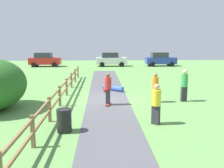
# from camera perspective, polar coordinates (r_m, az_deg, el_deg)

# --- Properties ---
(ground_plane) EXTENTS (60.00, 60.00, 0.00)m
(ground_plane) POSITION_cam_1_polar(r_m,az_deg,el_deg) (14.30, -1.03, -3.74)
(ground_plane) COLOR #60934C
(asphalt_path) EXTENTS (2.40, 28.00, 0.02)m
(asphalt_path) POSITION_cam_1_polar(r_m,az_deg,el_deg) (14.30, -1.03, -3.70)
(asphalt_path) COLOR #515156
(asphalt_path) RESTS_ON ground_plane
(wooden_fence) EXTENTS (0.12, 18.12, 1.10)m
(wooden_fence) POSITION_cam_1_polar(r_m,az_deg,el_deg) (14.33, -11.50, -1.19)
(wooden_fence) COLOR olive
(wooden_fence) RESTS_ON ground_plane
(trash_bin) EXTENTS (0.56, 0.56, 0.90)m
(trash_bin) POSITION_cam_1_polar(r_m,az_deg,el_deg) (9.42, -11.31, -8.49)
(trash_bin) COLOR black
(trash_bin) RESTS_ON ground_plane
(skater_riding) EXTENTS (0.44, 0.82, 1.74)m
(skater_riding) POSITION_cam_1_polar(r_m,az_deg,el_deg) (12.86, -0.98, -0.81)
(skater_riding) COLOR #B23326
(skater_riding) RESTS_ON asphalt_path
(skater_fallen) EXTENTS (1.48, 1.49, 0.36)m
(skater_fallen) POSITION_cam_1_polar(r_m,az_deg,el_deg) (16.73, 0.11, -1.00)
(skater_fallen) COLOR blue
(skater_fallen) RESTS_ON asphalt_path
(skateboard_loose) EXTENTS (0.82, 0.48, 0.08)m
(skateboard_loose) POSITION_cam_1_polar(r_m,az_deg,el_deg) (18.49, -0.74, -0.29)
(skateboard_loose) COLOR #338C4C
(skateboard_loose) RESTS_ON asphalt_path
(bystander_orange) EXTENTS (0.38, 0.38, 1.68)m
(bystander_orange) POSITION_cam_1_polar(r_m,az_deg,el_deg) (13.72, 10.21, -0.55)
(bystander_orange) COLOR #2D2D33
(bystander_orange) RESTS_ON ground_plane
(bystander_yellow) EXTENTS (0.53, 0.53, 1.72)m
(bystander_yellow) POSITION_cam_1_polar(r_m,az_deg,el_deg) (10.09, 10.47, -4.27)
(bystander_yellow) COLOR #2D2D33
(bystander_yellow) RESTS_ON ground_plane
(bystander_green) EXTENTS (0.43, 0.43, 1.85)m
(bystander_green) POSITION_cam_1_polar(r_m,az_deg,el_deg) (14.31, 16.83, 0.04)
(bystander_green) COLOR #2D2D33
(bystander_green) RESTS_ON ground_plane
(parked_car_blue) EXTENTS (4.22, 2.03, 1.92)m
(parked_car_blue) POSITION_cam_1_polar(r_m,az_deg,el_deg) (34.46, 11.44, 5.80)
(parked_car_blue) COLOR #283D99
(parked_car_blue) RESTS_ON ground_plane
(parked_car_red) EXTENTS (4.21, 2.02, 1.92)m
(parked_car_red) POSITION_cam_1_polar(r_m,az_deg,el_deg) (34.32, -15.71, 5.61)
(parked_car_red) COLOR red
(parked_car_red) RESTS_ON ground_plane
(parked_car_white) EXTENTS (4.26, 2.11, 1.92)m
(parked_car_white) POSITION_cam_1_polar(r_m,az_deg,el_deg) (33.46, -0.23, 5.88)
(parked_car_white) COLOR silver
(parked_car_white) RESTS_ON ground_plane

